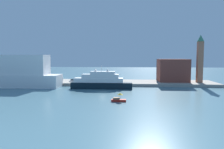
% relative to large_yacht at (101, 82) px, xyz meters
% --- Properties ---
extents(ground, '(400.00, 400.00, 0.00)m').
position_rel_large_yacht_xyz_m(ground, '(2.02, -9.49, -3.14)').
color(ground, slate).
extents(quay_dock, '(110.00, 19.12, 1.43)m').
position_rel_large_yacht_xyz_m(quay_dock, '(2.02, 16.07, -2.43)').
color(quay_dock, gray).
rests_on(quay_dock, ground).
extents(large_yacht, '(27.57, 4.57, 10.51)m').
position_rel_large_yacht_xyz_m(large_yacht, '(0.00, 0.00, 0.00)').
color(large_yacht, black).
rests_on(large_yacht, ground).
extents(small_motorboat, '(4.80, 1.84, 2.88)m').
position_rel_large_yacht_xyz_m(small_motorboat, '(9.22, -26.72, -2.11)').
color(small_motorboat, '#B22319').
rests_on(small_motorboat, ground).
extents(harbor_building, '(15.07, 13.64, 11.73)m').
position_rel_large_yacht_xyz_m(harbor_building, '(35.95, 19.00, 4.15)').
color(harbor_building, brown).
rests_on(harbor_building, quay_dock).
extents(bell_tower, '(3.43, 3.43, 23.79)m').
position_rel_large_yacht_xyz_m(bell_tower, '(48.31, 14.52, 11.07)').
color(bell_tower, '#9E664C').
rests_on(bell_tower, quay_dock).
extents(parked_car, '(4.50, 1.77, 1.39)m').
position_rel_large_yacht_xyz_m(parked_car, '(-15.79, 12.87, -1.13)').
color(parked_car, silver).
rests_on(parked_car, quay_dock).
extents(person_figure, '(0.36, 0.36, 1.60)m').
position_rel_large_yacht_xyz_m(person_figure, '(-9.74, 11.75, -0.98)').
color(person_figure, '#334C8C').
rests_on(person_figure, quay_dock).
extents(mooring_bollard, '(0.48, 0.48, 0.80)m').
position_rel_large_yacht_xyz_m(mooring_bollard, '(-0.49, 8.04, -1.32)').
color(mooring_bollard, black).
rests_on(mooring_bollard, quay_dock).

